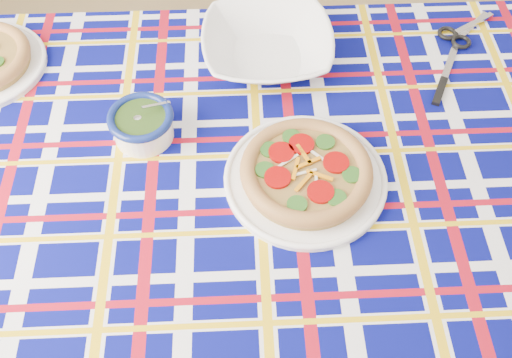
{
  "coord_description": "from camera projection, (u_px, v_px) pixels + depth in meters",
  "views": [
    {
      "loc": [
        -0.56,
        -0.85,
        1.84
      ],
      "look_at": [
        -0.45,
        -0.16,
        0.86
      ],
      "focal_mm": 40.0,
      "sensor_mm": 36.0,
      "label": 1
    }
  ],
  "objects": [
    {
      "name": "floor",
      "position": [
        373.0,
        268.0,
        2.04
      ],
      "size": [
        4.0,
        4.0,
        0.0
      ],
      "primitive_type": "plane",
      "color": "#93784B",
      "rests_on": "ground"
    },
    {
      "name": "dining_table",
      "position": [
        225.0,
        196.0,
        1.31
      ],
      "size": [
        1.89,
        1.31,
        0.83
      ],
      "rotation": [
        0.0,
        0.0,
        -0.12
      ],
      "color": "brown",
      "rests_on": "floor"
    },
    {
      "name": "pesto_bowl",
      "position": [
        142.0,
        123.0,
        1.27
      ],
      "size": [
        0.17,
        0.17,
        0.09
      ],
      "primitive_type": null,
      "rotation": [
        0.0,
        0.0,
        -0.18
      ],
      "color": "black",
      "rests_on": "tablecloth"
    },
    {
      "name": "kitchen_scissors",
      "position": [
        474.0,
        24.0,
        1.52
      ],
      "size": [
        0.23,
        0.2,
        0.02
      ],
      "primitive_type": null,
      "rotation": [
        0.0,
        0.0,
        0.55
      ],
      "color": "silver",
      "rests_on": "tablecloth"
    },
    {
      "name": "serving_bowl",
      "position": [
        267.0,
        47.0,
        1.42
      ],
      "size": [
        0.36,
        0.36,
        0.08
      ],
      "primitive_type": "imported",
      "rotation": [
        0.0,
        0.0,
        -0.11
      ],
      "color": "white",
      "rests_on": "tablecloth"
    },
    {
      "name": "table_knife",
      "position": [
        449.0,
        63.0,
        1.44
      ],
      "size": [
        0.15,
        0.21,
        0.01
      ],
      "primitive_type": null,
      "rotation": [
        0.0,
        0.0,
        1.0
      ],
      "color": "silver",
      "rests_on": "tablecloth"
    },
    {
      "name": "main_focaccia_plate",
      "position": [
        306.0,
        171.0,
        1.2
      ],
      "size": [
        0.37,
        0.37,
        0.07
      ],
      "primitive_type": null,
      "rotation": [
        0.0,
        0.0,
        -0.04
      ],
      "color": "olive",
      "rests_on": "tablecloth"
    },
    {
      "name": "tablecloth",
      "position": [
        225.0,
        189.0,
        1.29
      ],
      "size": [
        1.93,
        1.35,
        0.12
      ],
      "primitive_type": null,
      "rotation": [
        0.0,
        0.0,
        -0.12
      ],
      "color": "#05085D",
      "rests_on": "dining_table"
    }
  ]
}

